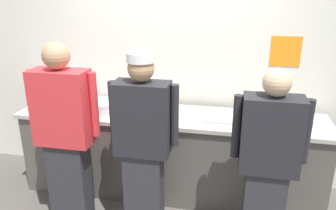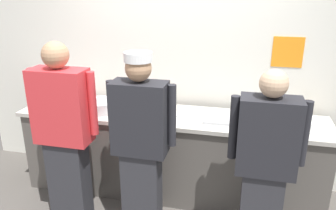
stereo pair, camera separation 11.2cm
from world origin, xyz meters
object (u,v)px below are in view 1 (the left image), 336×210
chef_near_left (65,134)px  sheet_tray (229,118)px  mixing_bowl_steel (99,107)px  plate_stack_rear (304,122)px  squeeze_bottle_primary (304,108)px  chef_center (143,142)px  chefs_knife (172,115)px  plate_stack_front (63,104)px  chef_far_right (268,162)px  ramekin_red_sauce (136,109)px  ramekin_green_sauce (281,118)px

chef_near_left → sheet_tray: chef_near_left is taller
mixing_bowl_steel → chef_near_left: bearing=-96.5°
plate_stack_rear → squeeze_bottle_primary: 0.26m
chef_center → chefs_knife: size_ratio=6.07×
mixing_bowl_steel → sheet_tray: size_ratio=0.72×
chef_near_left → plate_stack_front: (-0.38, 0.68, 0.03)m
chef_far_right → plate_stack_front: (-2.12, 0.70, 0.10)m
chefs_knife → chef_far_right: bearing=-36.8°
ramekin_red_sauce → chef_near_left: bearing=-122.0°
chef_center → chefs_knife: chef_center is taller
chefs_knife → chef_center: bearing=-102.9°
chef_near_left → chefs_knife: 1.06m
chef_far_right → ramekin_red_sauce: 1.49m
plate_stack_rear → mixing_bowl_steel: (-2.03, -0.00, 0.01)m
squeeze_bottle_primary → ramekin_red_sauce: 1.70m
chef_far_right → sheet_tray: chef_far_right is taller
chef_near_left → plate_stack_front: size_ratio=7.10×
chef_near_left → mixing_bowl_steel: chef_near_left is taller
ramekin_red_sauce → chefs_knife: (0.40, -0.07, -0.02)m
chef_near_left → chef_far_right: chef_near_left is taller
sheet_tray → chef_center: bearing=-138.2°
chef_near_left → squeeze_bottle_primary: bearing=22.0°
plate_stack_rear → ramekin_green_sauce: size_ratio=2.60×
chef_far_right → squeeze_bottle_primary: (0.40, 0.88, 0.17)m
ramekin_green_sauce → chef_far_right: bearing=-102.7°
ramekin_green_sauce → plate_stack_rear: bearing=-32.7°
plate_stack_rear → squeeze_bottle_primary: squeeze_bottle_primary is taller
plate_stack_rear → sheet_tray: (-0.69, 0.06, -0.04)m
ramekin_green_sauce → ramekin_red_sauce: (-1.46, -0.03, -0.00)m
ramekin_red_sauce → chefs_knife: 0.40m
chef_center → plate_stack_front: bearing=149.3°
chef_near_left → sheet_tray: 1.57m
chef_center → sheet_tray: (0.71, 0.64, 0.03)m
ramekin_red_sauce → chef_center: bearing=-69.2°
sheet_tray → ramekin_red_sauce: (-0.97, 0.04, 0.01)m
mixing_bowl_steel → ramekin_green_sauce: 1.84m
chef_far_right → chef_near_left: bearing=179.3°
plate_stack_front → chef_far_right: bearing=-18.2°
mixing_bowl_steel → ramekin_red_sauce: 0.39m
chef_near_left → ramekin_green_sauce: 2.05m
chef_far_right → plate_stack_rear: (0.37, 0.64, 0.11)m
plate_stack_rear → plate_stack_front: bearing=178.6°
plate_stack_rear → mixing_bowl_steel: size_ratio=0.71×
ramekin_green_sauce → chefs_knife: (-1.07, -0.09, -0.02)m
sheet_tray → squeeze_bottle_primary: squeeze_bottle_primary is taller
chef_center → ramekin_red_sauce: size_ratio=15.45×
chef_far_right → ramekin_green_sauce: 0.78m
ramekin_red_sauce → mixing_bowl_steel: bearing=-165.1°
plate_stack_rear → chef_far_right: bearing=-119.9°
chef_center → chefs_knife: (0.14, 0.61, 0.03)m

